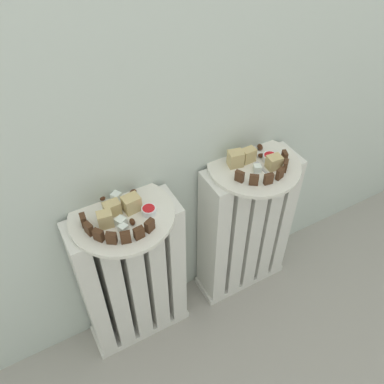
{
  "coord_description": "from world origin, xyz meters",
  "views": [
    {
      "loc": [
        -0.43,
        -0.51,
        1.46
      ],
      "look_at": [
        0.0,
        0.28,
        0.6
      ],
      "focal_mm": 38.14,
      "sensor_mm": 36.0,
      "label": 1
    }
  ],
  "objects_px": {
    "jam_bowl_right": "(270,157)",
    "plate_left": "(122,215)",
    "radiator_right": "(245,230)",
    "jam_bowl_left": "(149,210)",
    "plate_right": "(254,165)",
    "fork": "(262,169)",
    "radiator_left": "(133,279)"
  },
  "relations": [
    {
      "from": "plate_left",
      "to": "jam_bowl_left",
      "type": "height_order",
      "value": "jam_bowl_left"
    },
    {
      "from": "jam_bowl_right",
      "to": "radiator_left",
      "type": "bearing_deg",
      "value": 179.13
    },
    {
      "from": "jam_bowl_right",
      "to": "plate_right",
      "type": "bearing_deg",
      "value": 172.07
    },
    {
      "from": "jam_bowl_right",
      "to": "fork",
      "type": "xyz_separation_m",
      "value": [
        -0.05,
        -0.03,
        -0.01
      ]
    },
    {
      "from": "jam_bowl_left",
      "to": "radiator_left",
      "type": "bearing_deg",
      "value": 153.6
    },
    {
      "from": "jam_bowl_left",
      "to": "fork",
      "type": "bearing_deg",
      "value": 0.01
    },
    {
      "from": "jam_bowl_right",
      "to": "fork",
      "type": "relative_size",
      "value": 0.52
    },
    {
      "from": "fork",
      "to": "jam_bowl_left",
      "type": "bearing_deg",
      "value": -179.99
    },
    {
      "from": "radiator_right",
      "to": "jam_bowl_left",
      "type": "bearing_deg",
      "value": -174.86
    },
    {
      "from": "radiator_left",
      "to": "plate_right",
      "type": "height_order",
      "value": "plate_right"
    },
    {
      "from": "plate_right",
      "to": "fork",
      "type": "distance_m",
      "value": 0.04
    },
    {
      "from": "plate_left",
      "to": "jam_bowl_right",
      "type": "relative_size",
      "value": 6.39
    },
    {
      "from": "radiator_right",
      "to": "plate_left",
      "type": "bearing_deg",
      "value": -180.0
    },
    {
      "from": "plate_left",
      "to": "fork",
      "type": "bearing_deg",
      "value": -4.28
    },
    {
      "from": "fork",
      "to": "radiator_left",
      "type": "bearing_deg",
      "value": 175.72
    },
    {
      "from": "jam_bowl_left",
      "to": "jam_bowl_right",
      "type": "relative_size",
      "value": 0.89
    },
    {
      "from": "radiator_left",
      "to": "jam_bowl_right",
      "type": "bearing_deg",
      "value": -0.87
    },
    {
      "from": "radiator_left",
      "to": "jam_bowl_left",
      "type": "xyz_separation_m",
      "value": [
        0.07,
        -0.03,
        0.33
      ]
    },
    {
      "from": "jam_bowl_left",
      "to": "jam_bowl_right",
      "type": "xyz_separation_m",
      "value": [
        0.44,
        0.03,
        0.0
      ]
    },
    {
      "from": "jam_bowl_left",
      "to": "plate_left",
      "type": "bearing_deg",
      "value": 153.6
    },
    {
      "from": "plate_left",
      "to": "fork",
      "type": "xyz_separation_m",
      "value": [
        0.46,
        -0.03,
        0.01
      ]
    },
    {
      "from": "jam_bowl_right",
      "to": "plate_left",
      "type": "bearing_deg",
      "value": 179.13
    },
    {
      "from": "radiator_left",
      "to": "jam_bowl_right",
      "type": "xyz_separation_m",
      "value": [
        0.51,
        -0.01,
        0.33
      ]
    },
    {
      "from": "radiator_left",
      "to": "fork",
      "type": "distance_m",
      "value": 0.57
    },
    {
      "from": "plate_left",
      "to": "jam_bowl_right",
      "type": "xyz_separation_m",
      "value": [
        0.51,
        -0.01,
        0.02
      ]
    },
    {
      "from": "jam_bowl_left",
      "to": "fork",
      "type": "distance_m",
      "value": 0.39
    },
    {
      "from": "plate_right",
      "to": "plate_left",
      "type": "bearing_deg",
      "value": 180.0
    },
    {
      "from": "radiator_right",
      "to": "plate_right",
      "type": "xyz_separation_m",
      "value": [
        -0.0,
        -0.0,
        0.32
      ]
    },
    {
      "from": "jam_bowl_left",
      "to": "fork",
      "type": "xyz_separation_m",
      "value": [
        0.39,
        0.0,
        -0.01
      ]
    },
    {
      "from": "radiator_left",
      "to": "radiator_right",
      "type": "xyz_separation_m",
      "value": [
        0.46,
        0.0,
        0.0
      ]
    },
    {
      "from": "jam_bowl_right",
      "to": "radiator_right",
      "type": "bearing_deg",
      "value": 172.07
    },
    {
      "from": "radiator_right",
      "to": "plate_left",
      "type": "height_order",
      "value": "plate_left"
    }
  ]
}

